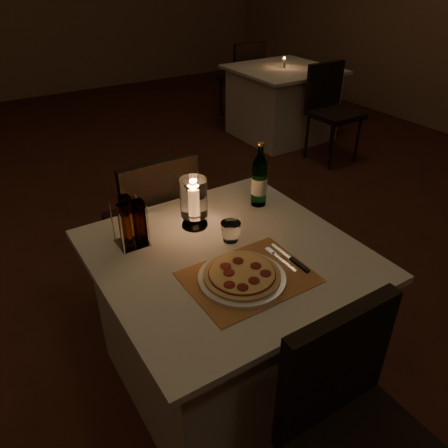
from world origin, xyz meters
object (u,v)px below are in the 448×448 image
water_bottle (259,181)px  hurricane_candle (194,199)px  chair_far (155,216)px  main_table (226,319)px  chair_near (353,419)px  pizza (242,275)px  neighbor_table_right (281,103)px  plate (242,278)px  tumbler (231,232)px

water_bottle → hurricane_candle: water_bottle is taller
chair_far → water_bottle: bearing=-54.0°
hurricane_candle → water_bottle: bearing=1.6°
main_table → chair_near: (0.00, -0.71, 0.18)m
chair_near → water_bottle: (0.34, 0.96, 0.31)m
main_table → chair_far: 0.74m
chair_near → pizza: chair_near is taller
water_bottle → neighbor_table_right: water_bottle is taller
plate → neighbor_table_right: plate is taller
hurricane_candle → chair_far: bearing=88.6°
chair_near → hurricane_candle: hurricane_candle is taller
chair_near → chair_far: (-0.00, 1.43, 0.00)m
water_bottle → neighbor_table_right: (1.95, 2.22, -0.49)m
hurricane_candle → neighbor_table_right: (2.30, 2.23, -0.50)m
neighbor_table_right → chair_near: bearing=-125.7°
pizza → tumbler: tumbler is taller
pizza → water_bottle: 0.59m
pizza → water_bottle: size_ratio=0.92×
chair_near → pizza: size_ratio=3.21×
chair_far → pizza: chair_far is taller
chair_far → hurricane_candle: (-0.01, -0.47, 0.32)m
main_table → tumbler: size_ratio=12.03×
chair_far → plate: size_ratio=2.81×
neighbor_table_right → pizza: bearing=-131.4°
main_table → chair_near: chair_near is taller
pizza → hurricane_candle: hurricane_candle is taller
main_table → pizza: 0.44m
tumbler → neighbor_table_right: (2.23, 2.40, -0.41)m
chair_far → neighbor_table_right: chair_far is taller
main_table → neighbor_table_right: (2.29, 2.47, 0.00)m
main_table → chair_near: 0.74m
plate → hurricane_candle: 0.44m
chair_near → neighbor_table_right: (2.29, 3.18, -0.18)m
chair_near → plate: size_ratio=2.81×
water_bottle → main_table: bearing=-143.5°
chair_far → pizza: bearing=-93.2°
pizza → chair_near: bearing=-84.6°
water_bottle → chair_far: bearing=126.0°
chair_near → hurricane_candle: 1.01m
neighbor_table_right → hurricane_candle: bearing=-135.9°
pizza → tumbler: size_ratio=3.37×
main_table → water_bottle: bearing=36.5°
tumbler → neighbor_table_right: tumbler is taller
plate → hurricane_candle: (0.04, 0.42, 0.12)m
water_bottle → hurricane_candle: bearing=-178.4°
main_table → water_bottle: size_ratio=3.28×
chair_near → pizza: 0.58m
tumbler → hurricane_candle: hurricane_candle is taller
tumbler → main_table: bearing=-133.5°
chair_near → plate: bearing=95.3°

